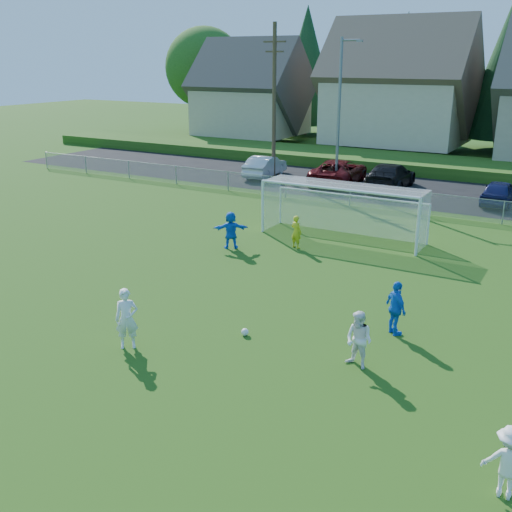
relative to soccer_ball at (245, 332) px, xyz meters
The scene contains 20 objects.
ground 5.18m from the soccer_ball, 104.98° to the right, with size 160.00×160.00×0.00m, color #193D0C.
asphalt_lot 22.54m from the soccer_ball, 93.40° to the left, with size 60.00×60.00×0.00m, color black.
grass_embankment 30.03m from the soccer_ball, 92.55° to the left, with size 70.00×6.00×0.80m, color #1E420F.
soccer_ball is the anchor object (origin of this frame).
player_white_a 3.47m from the soccer_ball, 137.33° to the right, with size 0.64×0.42×1.76m, color white.
player_white_b 3.64m from the soccer_ball, ahead, with size 0.77×0.60×1.58m, color white.
player_white_c 8.49m from the soccer_ball, 24.02° to the right, with size 0.96×0.55×1.48m, color white.
player_blue_a 4.51m from the soccer_ball, 31.12° to the left, with size 0.97×0.41×1.66m, color blue.
player_blue_b 8.65m from the soccer_ball, 124.77° to the left, with size 1.50×0.48×1.62m, color blue.
goalkeeper 8.88m from the soccer_ball, 106.32° to the left, with size 0.52×0.34×1.44m, color gold.
car_b 24.88m from the soccer_ball, 117.61° to the left, with size 1.54×4.42×1.46m, color silver.
car_c 23.06m from the soccer_ball, 105.52° to the left, with size 2.68×5.81×1.61m, color #54090B.
car_d 22.54m from the soccer_ball, 97.14° to the left, with size 2.27×5.59×1.62m, color black.
car_e 21.74m from the soccer_ball, 79.94° to the left, with size 1.62×4.04×1.38m, color #141948.
soccer_goal 11.23m from the soccer_ball, 96.90° to the left, with size 7.42×1.90×2.50m.
chainlink_fence 17.06m from the soccer_ball, 94.50° to the left, with size 52.06×0.06×1.20m.
streetlight 22.29m from the soccer_ball, 105.39° to the left, with size 1.38×0.18×9.00m.
utility_pole 25.04m from the soccer_ball, 116.22° to the left, with size 1.60×0.26×10.00m.
houses_row 38.16m from the soccer_ball, 89.03° to the left, with size 53.90×11.45×13.27m.
tree_row 44.26m from the soccer_ball, 90.38° to the left, with size 65.98×12.36×13.80m.
Camera 1 is at (9.63, -8.82, 7.85)m, focal length 42.00 mm.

